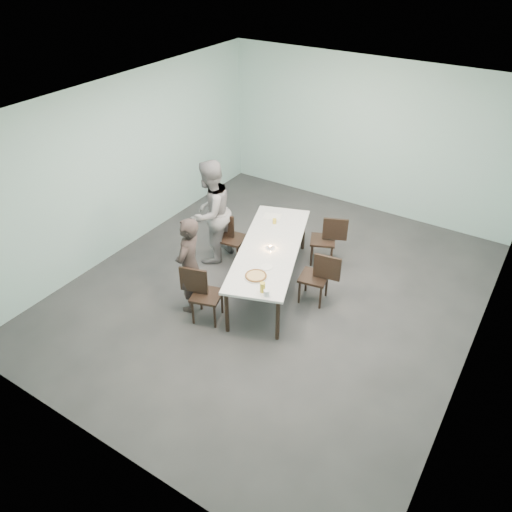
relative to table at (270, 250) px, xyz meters
The scene contains 16 objects.
ground 0.71m from the table, 30.21° to the right, with size 7.00×7.00×0.00m, color #333335.
room_shell 1.34m from the table, 30.21° to the right, with size 6.02×7.02×3.01m.
table is the anchor object (origin of this frame).
chair_near_left 1.31m from the table, 109.52° to the right, with size 0.65×0.52×0.87m.
chair_far_left 1.06m from the table, 163.60° to the left, with size 0.63×0.47×0.87m.
chair_near_right 0.87m from the table, ahead, with size 0.64×0.48×0.87m.
chair_far_right 1.24m from the table, 66.68° to the left, with size 0.65×0.55×0.87m.
diner_near 1.32m from the table, 123.65° to the right, with size 0.57×0.37×1.55m, color black.
diner_far 1.29m from the table, behind, with size 0.89×0.70×1.84m, color gray.
pizza 0.83m from the table, 73.08° to the right, with size 0.34×0.34×0.04m.
side_plate 0.56m from the table, 64.00° to the right, with size 0.18×0.18×0.01m, color white.
beer_glass 1.15m from the table, 64.04° to the right, with size 0.08×0.08×0.15m, color gold.
water_tumbler 1.23m from the table, 61.15° to the right, with size 0.08×0.08×0.09m, color silver.
tealight 0.09m from the table, 51.91° to the right, with size 0.06×0.06×0.05m.
amber_tumbler 0.75m from the table, 115.07° to the left, with size 0.07×0.07×0.08m, color gold.
menu 0.97m from the table, 118.62° to the left, with size 0.30×0.22×0.01m, color silver.
Camera 1 is at (3.18, -5.57, 5.00)m, focal length 35.00 mm.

